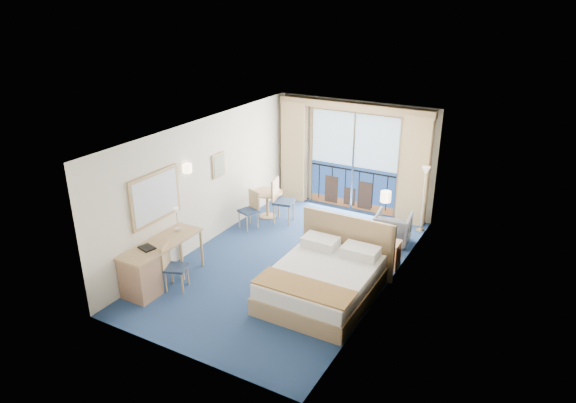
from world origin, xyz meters
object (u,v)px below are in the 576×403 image
object	(u,v)px
bed	(324,280)
desk_chair	(172,264)
armchair	(393,228)
table_chair_a	(280,198)
floor_lamp	(425,183)
nightstand	(388,254)
table_chair_b	(251,207)
desk	(145,271)
round_table	(267,198)

from	to	relation	value
bed	desk_chair	xyz separation A→B (m)	(-2.52, -1.09, 0.17)
armchair	table_chair_a	distance (m)	2.69
floor_lamp	desk_chair	xyz separation A→B (m)	(-3.27, -4.60, -0.66)
desk_chair	nightstand	bearing A→B (deg)	-71.02
table_chair_b	desk_chair	bearing A→B (deg)	-66.08
bed	nightstand	size ratio (longest dim) A/B	4.12
desk_chair	table_chair_b	distance (m)	2.93
nightstand	desk_chair	distance (m)	4.16
armchair	floor_lamp	distance (m)	1.25
table_chair_a	nightstand	bearing A→B (deg)	-117.64
nightstand	floor_lamp	distance (m)	2.11
bed	desk_chair	size ratio (longest dim) A/B	2.51
desk	table_chair_b	size ratio (longest dim) A/B	1.98
round_table	nightstand	bearing A→B (deg)	-15.09
round_table	table_chair_b	bearing A→B (deg)	-92.85
armchair	bed	bearing A→B (deg)	75.15
floor_lamp	table_chair_a	world-z (taller)	floor_lamp
table_chair_b	armchair	bearing A→B (deg)	34.92
desk	floor_lamp	bearing A→B (deg)	54.20
floor_lamp	table_chair_b	world-z (taller)	floor_lamp
bed	table_chair_b	size ratio (longest dim) A/B	2.55
table_chair_a	table_chair_b	xyz separation A→B (m)	(-0.43, -0.60, -0.10)
nightstand	round_table	distance (m)	3.45
floor_lamp	table_chair_b	distance (m)	3.91
floor_lamp	round_table	xyz separation A→B (m)	(-3.43, -1.01, -0.67)
floor_lamp	table_chair_a	xyz separation A→B (m)	(-3.04, -1.09, -0.56)
nightstand	table_chair_b	size ratio (longest dim) A/B	0.62
armchair	table_chair_b	xyz separation A→B (m)	(-3.09, -0.82, 0.15)
desk_chair	armchair	bearing A→B (deg)	-59.22
table_chair_a	table_chair_b	world-z (taller)	table_chair_a
armchair	desk_chair	world-z (taller)	desk_chair
table_chair_a	table_chair_b	size ratio (longest dim) A/B	1.21
armchair	table_chair_a	xyz separation A→B (m)	(-2.66, -0.22, 0.25)
desk_chair	table_chair_b	xyz separation A→B (m)	(-0.19, 2.92, -0.01)
armchair	desk_chair	size ratio (longest dim) A/B	0.85
nightstand	round_table	bearing A→B (deg)	164.91
bed	round_table	bearing A→B (deg)	137.00
floor_lamp	table_chair_b	size ratio (longest dim) A/B	1.76
floor_lamp	table_chair_b	bearing A→B (deg)	-154.08
round_table	table_chair_a	world-z (taller)	table_chair_a
desk	desk_chair	xyz separation A→B (m)	(0.31, 0.35, 0.05)
armchair	floor_lamp	xyz separation A→B (m)	(0.37, 0.87, 0.82)
round_table	table_chair_b	world-z (taller)	table_chair_b
bed	round_table	world-z (taller)	bed
nightstand	table_chair_a	size ratio (longest dim) A/B	0.51
table_chair_a	floor_lamp	bearing A→B (deg)	-82.28
desk	round_table	xyz separation A→B (m)	(0.15, 3.94, 0.04)
table_chair_a	table_chair_b	distance (m)	0.74
armchair	table_chair_b	world-z (taller)	table_chair_b
round_table	desk_chair	bearing A→B (deg)	-87.45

